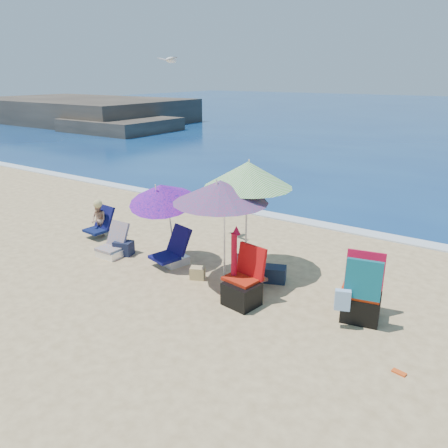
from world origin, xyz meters
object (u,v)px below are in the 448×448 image
Objects in this scene: chair_navy at (173,254)px; camp_chair_right at (361,297)px; furled_umbrella at (234,259)px; person_left at (99,219)px; chair_rainbow at (113,247)px; person_center at (249,267)px; seagull at (171,60)px; umbrella_blue at (162,193)px; camp_chair_left at (243,288)px; umbrella_turquoise at (220,192)px; umbrella_striped at (248,175)px.

chair_navy is 0.79× the size of camp_chair_right.
furled_umbrella is 4.74m from person_left.
furled_umbrella is 3.47m from chair_rainbow.
seagull is (-2.97, 1.42, 3.84)m from person_center.
person_left is 4.29m from seagull.
seagull is at bearing 146.69° from furled_umbrella.
umbrella_blue is 1.86× the size of camp_chair_left.
chair_rainbow is 0.71× the size of camp_chair_left.
chair_navy is 2.33m from camp_chair_left.
person_left is at bearing 168.75° from camp_chair_left.
umbrella_turquoise reaches higher than camp_chair_left.
chair_navy is at bearing 162.82° from camp_chair_left.
camp_chair_right reaches higher than chair_rainbow.
seagull reaches higher than furled_umbrella.
seagull is at bearing 154.47° from person_center.
chair_navy is 1.29× the size of seagull.
chair_navy is (-1.98, 0.60, -0.57)m from furled_umbrella.
umbrella_striped is 1.80m from furled_umbrella.
seagull reaches higher than person_left.
umbrella_striped is 2.28× the size of camp_chair_left.
person_left is at bearing -146.96° from seagull.
furled_umbrella is at bearing -166.05° from camp_chair_right.
person_left reaches higher than chair_rainbow.
seagull reaches higher than umbrella_striped.
umbrella_blue is 3.17m from seagull.
person_center is (1.97, -0.06, 0.21)m from chair_navy.
chair_rainbow is 3.67m from camp_chair_left.
umbrella_striped is 1.22× the size of umbrella_blue.
chair_rainbow is 0.86× the size of person_center.
furled_umbrella is at bearing -10.82° from person_left.
furled_umbrella is 0.65m from person_center.
camp_chair_left is 1.44× the size of seagull.
chair_rainbow is at bearing -176.32° from camp_chair_right.
person_left is (-4.20, -0.29, -1.62)m from umbrella_striped.
umbrella_striped is at bearing 118.55° from camp_chair_left.
camp_chair_right is 1.36× the size of person_center.
person_left is at bearing 177.08° from camp_chair_right.
chair_navy is at bearing -6.10° from person_left.
camp_chair_right is at bearing 0.65° from umbrella_blue.
seagull reaches higher than camp_chair_left.
person_center is (0.43, -0.63, -1.65)m from umbrella_striped.
umbrella_striped is at bearing 18.46° from chair_rainbow.
seagull reaches higher than umbrella_turquoise.
furled_umbrella is 1.91× the size of chair_rainbow.
umbrella_striped is 2.54× the size of chair_navy.
chair_navy is (0.14, 0.11, -1.38)m from umbrella_blue.
umbrella_striped is at bearing 110.64° from furled_umbrella.
camp_chair_left is 5.49m from seagull.
chair_navy is 0.94× the size of person_left.
person_center is (2.11, 0.05, -1.17)m from umbrella_blue.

